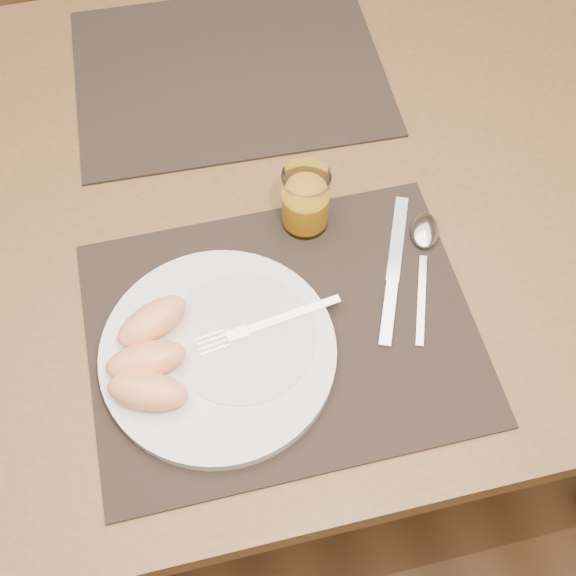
# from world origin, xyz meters

# --- Properties ---
(ground) EXTENTS (5.00, 5.00, 0.00)m
(ground) POSITION_xyz_m (0.00, 0.00, 0.00)
(ground) COLOR brown
(ground) RESTS_ON ground
(table) EXTENTS (1.40, 0.90, 0.75)m
(table) POSITION_xyz_m (0.00, 0.00, 0.67)
(table) COLOR brown
(table) RESTS_ON ground
(placemat_near) EXTENTS (0.45, 0.35, 0.00)m
(placemat_near) POSITION_xyz_m (0.01, -0.22, 0.75)
(placemat_near) COLOR black
(placemat_near) RESTS_ON table
(placemat_far) EXTENTS (0.46, 0.37, 0.00)m
(placemat_far) POSITION_xyz_m (0.03, 0.22, 0.75)
(placemat_far) COLOR black
(placemat_far) RESTS_ON table
(plate) EXTENTS (0.27, 0.27, 0.02)m
(plate) POSITION_xyz_m (-0.07, -0.23, 0.76)
(plate) COLOR white
(plate) RESTS_ON placemat_near
(plate_dressing) EXTENTS (0.17, 0.17, 0.00)m
(plate_dressing) POSITION_xyz_m (-0.04, -0.22, 0.77)
(plate_dressing) COLOR white
(plate_dressing) RESTS_ON plate
(fork) EXTENTS (0.18, 0.04, 0.00)m
(fork) POSITION_xyz_m (-0.02, -0.22, 0.77)
(fork) COLOR silver
(fork) RESTS_ON plate
(knife) EXTENTS (0.10, 0.21, 0.01)m
(knife) POSITION_xyz_m (0.15, -0.19, 0.76)
(knife) COLOR silver
(knife) RESTS_ON placemat_near
(spoon) EXTENTS (0.09, 0.19, 0.01)m
(spoon) POSITION_xyz_m (0.21, -0.14, 0.76)
(spoon) COLOR silver
(spoon) RESTS_ON placemat_near
(juice_glass) EXTENTS (0.06, 0.06, 0.09)m
(juice_glass) POSITION_xyz_m (0.07, -0.07, 0.79)
(juice_glass) COLOR white
(juice_glass) RESTS_ON placemat_near
(grapefruit_wedges) EXTENTS (0.11, 0.16, 0.04)m
(grapefruit_wedges) POSITION_xyz_m (-0.15, -0.24, 0.79)
(grapefruit_wedges) COLOR #FFA468
(grapefruit_wedges) RESTS_ON plate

